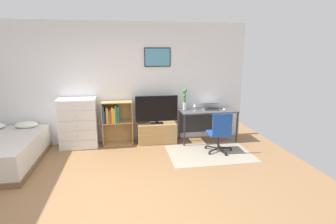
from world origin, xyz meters
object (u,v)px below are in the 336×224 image
Objects in this scene: tv_stand at (157,133)px; laptop at (211,107)px; television at (157,110)px; bamboo_vase at (185,99)px; desk at (207,115)px; wine_glass at (195,105)px; office_chair at (220,132)px; dresser at (78,123)px; bookshelf at (115,120)px; computer_mouse at (224,110)px.

tv_stand is 1.92× the size of laptop.
bamboo_vase is at bearing 8.79° from television.
wine_glass is at bearing -159.66° from desk.
tv_stand is 1.02× the size of office_chair.
bookshelf is (0.78, 0.06, 0.03)m from dresser.
office_chair is 4.78× the size of wine_glass.
bamboo_vase is at bearing 6.91° from tv_stand.
television is at bearing -173.18° from laptop.
office_chair is 1.20m from bamboo_vase.
dresser is 3.27m from computer_mouse.
television is (-0.00, -0.02, 0.55)m from tv_stand.
desk is at bearing 0.24° from dresser.
office_chair is (1.20, -0.84, -0.32)m from television.
computer_mouse is (0.34, 0.70, 0.30)m from office_chair.
tv_stand is (0.94, -0.05, -0.35)m from bookshelf.
laptop is at bearing -13.94° from desk.
dresser reaches higher than tv_stand.
computer_mouse reaches higher than desk.
wine_glass is (0.85, -0.11, 0.09)m from television.
dresser is 1.26× the size of office_chair.
bookshelf is at bearing -174.99° from laptop.
computer_mouse is at bearing -19.95° from laptop.
television is 1.55m from computer_mouse.
bamboo_vase reaches higher than bookshelf.
laptop is (1.28, -0.00, 0.02)m from television.
laptop is at bearing 88.42° from office_chair.
dresser is 6.04× the size of wine_glass.
television reaches higher than desk.
desk is 0.45m from wine_glass.
bookshelf is 2.04× the size of bamboo_vase.
television is at bearing -171.21° from bamboo_vase.
television is at bearing -179.06° from desk.
computer_mouse is at bearing -5.08° from television.
office_chair is 1.88× the size of laptop.
wine_glass reaches higher than desk.
bamboo_vase is at bearing 164.63° from computer_mouse.
desk is 0.87m from office_chair.
desk is (1.19, -0.00, 0.37)m from tv_stand.
laptop is 2.54× the size of wine_glass.
bookshelf reaches higher than office_chair.
dresser reaches higher than bookshelf.
office_chair is at bearing -116.21° from computer_mouse.
office_chair is at bearing -16.13° from dresser.
bookshelf is at bearing 176.96° from tv_stand.
television is 0.71m from bamboo_vase.
bookshelf is 1.02× the size of television.
wine_glass is at bearing -159.54° from laptop.
wine_glass is at bearing -7.04° from television.
desk is at bearing 94.57° from office_chair.
dresser is 3.04m from office_chair.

